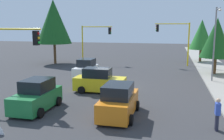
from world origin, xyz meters
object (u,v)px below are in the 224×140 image
at_px(pedestrian_crossing, 217,113).
at_px(tree_roadside_far, 202,35).
at_px(car_yellow, 99,81).
at_px(car_orange, 119,101).
at_px(tree_roadside_mid, 217,38).
at_px(car_white, 86,69).
at_px(traffic_signal_far_right, 94,37).
at_px(traffic_signal_far_left, 175,35).
at_px(car_green, 37,96).
at_px(tree_opposite_side, 54,22).
at_px(street_lamp_curbside, 215,37).
at_px(traffic_signal_near_right, 7,49).

bearing_deg(pedestrian_crossing, tree_roadside_far, 176.18).
height_order(car_yellow, car_orange, same).
bearing_deg(tree_roadside_mid, car_white, -69.84).
relative_size(traffic_signal_far_right, car_yellow, 1.31).
bearing_deg(car_orange, traffic_signal_far_left, 171.20).
height_order(tree_roadside_far, car_green, tree_roadside_far).
bearing_deg(pedestrian_crossing, tree_opposite_side, -136.75).
height_order(traffic_signal_far_left, car_orange, traffic_signal_far_left).
height_order(traffic_signal_far_right, car_yellow, traffic_signal_far_right).
xyz_separation_m(street_lamp_curbside, tree_roadside_mid, (-4.39, 0.80, -0.30)).
bearing_deg(tree_opposite_side, car_orange, 35.21).
height_order(traffic_signal_far_left, tree_roadside_far, tree_roadside_far).
height_order(tree_roadside_far, car_yellow, tree_roadside_far).
relative_size(car_green, pedestrian_crossing, 2.30).
bearing_deg(car_orange, tree_roadside_mid, 153.37).
xyz_separation_m(traffic_signal_far_left, car_green, (21.19, -8.55, -3.18)).
bearing_deg(car_yellow, pedestrian_crossing, 53.34).
bearing_deg(traffic_signal_far_left, traffic_signal_far_right, -90.00).
bearing_deg(tree_opposite_side, car_yellow, 37.58).
distance_m(traffic_signal_far_right, street_lamp_curbside, 18.13).
bearing_deg(tree_roadside_far, street_lamp_curbside, -1.19).
distance_m(traffic_signal_far_right, tree_roadside_far, 15.67).
bearing_deg(car_white, pedestrian_crossing, 44.53).
relative_size(traffic_signal_far_right, car_orange, 1.30).
distance_m(tree_roadside_mid, car_yellow, 14.65).
xyz_separation_m(street_lamp_curbside, car_orange, (10.67, -6.75, -3.45)).
distance_m(traffic_signal_far_right, car_green, 21.57).
height_order(tree_roadside_mid, car_green, tree_roadside_mid).
height_order(street_lamp_curbside, pedestrian_crossing, street_lamp_curbside).
bearing_deg(traffic_signal_near_right, tree_opposite_side, -163.38).
xyz_separation_m(tree_opposite_side, car_white, (8.83, 7.83, -5.03)).
bearing_deg(car_orange, pedestrian_crossing, 80.49).
xyz_separation_m(tree_opposite_side, pedestrian_crossing, (19.95, 18.77, -5.01)).
distance_m(tree_roadside_mid, pedestrian_crossing, 16.41).
relative_size(traffic_signal_near_right, street_lamp_curbside, 0.75).
xyz_separation_m(traffic_signal_far_left, car_yellow, (16.00, -5.94, -3.18)).
distance_m(traffic_signal_near_right, tree_opposite_side, 18.91).
relative_size(tree_opposite_side, pedestrian_crossing, 5.30).
bearing_deg(traffic_signal_far_right, car_green, 7.56).
height_order(tree_roadside_far, car_orange, tree_roadside_far).
height_order(traffic_signal_near_right, car_orange, traffic_signal_near_right).
height_order(car_green, pedestrian_crossing, car_green).
distance_m(traffic_signal_far_left, pedestrian_crossing, 22.27).
relative_size(traffic_signal_far_right, car_green, 1.38).
xyz_separation_m(street_lamp_curbside, car_yellow, (5.61, -9.42, -3.45)).
bearing_deg(tree_roadside_mid, traffic_signal_near_right, -48.14).
height_order(car_green, car_white, same).
bearing_deg(pedestrian_crossing, street_lamp_curbside, 172.94).
bearing_deg(pedestrian_crossing, car_yellow, -126.66).
bearing_deg(traffic_signal_far_left, tree_roadside_far, 136.56).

